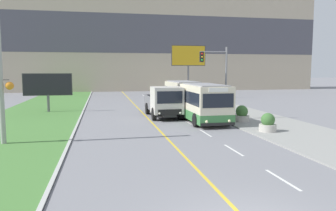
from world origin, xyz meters
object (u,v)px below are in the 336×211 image
(dump_truck, at_px, (165,102))
(car_distant, at_px, (164,96))
(billboard_small, at_px, (48,85))
(planter_round_second, at_px, (242,114))
(billboard_large, at_px, (188,58))
(planter_round_near, at_px, (268,123))
(traffic_light_mast, at_px, (218,74))
(city_bus, at_px, (193,99))
(planter_round_third, at_px, (223,108))

(dump_truck, bearing_deg, car_distant, 79.42)
(billboard_small, distance_m, planter_round_second, 18.56)
(dump_truck, height_order, billboard_large, billboard_large)
(dump_truck, distance_m, billboard_small, 12.13)
(planter_round_near, relative_size, planter_round_second, 0.96)
(traffic_light_mast, relative_size, planter_round_near, 4.87)
(dump_truck, bearing_deg, billboard_large, 69.27)
(city_bus, bearing_deg, car_distant, 89.01)
(planter_round_near, bearing_deg, planter_round_third, 88.53)
(billboard_small, height_order, planter_round_third, billboard_small)
(traffic_light_mast, height_order, planter_round_third, traffic_light_mast)
(billboard_large, xyz_separation_m, billboard_small, (-17.22, -12.01, -3.19))
(billboard_small, bearing_deg, city_bus, -25.06)
(car_distant, bearing_deg, billboard_large, 39.75)
(car_distant, distance_m, planter_round_near, 22.63)
(city_bus, xyz_separation_m, planter_round_third, (3.03, 0.62, -0.89))
(dump_truck, relative_size, billboard_large, 0.90)
(planter_round_near, height_order, planter_round_third, planter_round_third)
(car_distant, distance_m, planter_round_second, 18.40)
(billboard_large, distance_m, planter_round_second, 22.32)
(billboard_large, distance_m, planter_round_third, 18.18)
(planter_round_third, bearing_deg, dump_truck, -170.26)
(car_distant, height_order, billboard_large, billboard_large)
(billboard_large, xyz_separation_m, planter_round_second, (-1.49, -21.67, -5.16))
(city_bus, bearing_deg, dump_truck, -172.34)
(billboard_small, xyz_separation_m, planter_round_third, (15.84, -5.37, -1.96))
(traffic_light_mast, distance_m, billboard_small, 16.56)
(traffic_light_mast, bearing_deg, car_distant, 93.94)
(city_bus, bearing_deg, planter_round_third, 11.47)
(car_distant, xyz_separation_m, planter_round_third, (2.78, -13.93, -0.06))
(dump_truck, distance_m, planter_round_third, 5.69)
(city_bus, relative_size, car_distant, 2.97)
(traffic_light_mast, distance_m, billboard_large, 20.73)
(traffic_light_mast, bearing_deg, billboard_small, 149.43)
(billboard_large, bearing_deg, city_bus, -103.77)
(city_bus, xyz_separation_m, dump_truck, (-2.53, -0.34, -0.17))
(traffic_light_mast, bearing_deg, city_bus, 120.42)
(planter_round_third, bearing_deg, billboard_large, 85.46)
(traffic_light_mast, bearing_deg, planter_round_near, -75.86)
(billboard_large, relative_size, planter_round_third, 5.91)
(car_distant, bearing_deg, traffic_light_mast, -86.06)
(billboard_large, height_order, planter_round_near, billboard_large)
(dump_truck, height_order, planter_round_third, dump_truck)
(dump_truck, distance_m, traffic_light_mast, 5.06)
(car_distant, relative_size, planter_round_near, 3.57)
(traffic_light_mast, xyz_separation_m, planter_round_second, (1.50, -1.25, -3.12))
(dump_truck, relative_size, traffic_light_mast, 1.15)
(dump_truck, xyz_separation_m, planter_round_near, (5.34, -7.61, -0.74))
(planter_round_third, bearing_deg, billboard_small, 161.26)
(billboard_small, relative_size, planter_round_second, 3.64)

